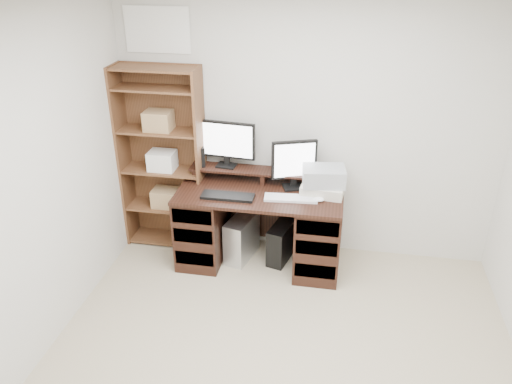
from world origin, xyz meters
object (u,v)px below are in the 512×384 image
(printer, at_px, (323,189))
(tower_black, at_px, (281,242))
(desk, at_px, (260,226))
(tower_silver, at_px, (242,238))
(monitor_small, at_px, (294,162))
(monitor_wide, at_px, (226,142))
(bookshelf, at_px, (163,158))

(printer, distance_m, tower_black, 0.71)
(printer, bearing_deg, desk, -168.10)
(desk, distance_m, tower_silver, 0.26)
(tower_silver, height_order, tower_black, tower_silver)
(monitor_small, distance_m, tower_silver, 0.92)
(monitor_small, xyz_separation_m, tower_silver, (-0.47, -0.11, -0.78))
(monitor_small, bearing_deg, printer, -37.21)
(desk, relative_size, monitor_wide, 2.74)
(monitor_wide, bearing_deg, desk, -28.69)
(printer, height_order, tower_black, printer)
(monitor_small, relative_size, bookshelf, 0.25)
(desk, relative_size, tower_black, 3.73)
(printer, height_order, bookshelf, bookshelf)
(tower_black, relative_size, bookshelf, 0.22)
(printer, relative_size, bookshelf, 0.21)
(monitor_wide, distance_m, monitor_small, 0.67)
(tower_black, bearing_deg, bookshelf, -173.33)
(desk, relative_size, monitor_small, 3.33)
(monitor_small, bearing_deg, monitor_wide, 151.22)
(desk, relative_size, printer, 4.02)
(tower_silver, distance_m, bookshelf, 1.08)
(monitor_wide, xyz_separation_m, tower_black, (0.56, -0.19, -0.93))
(desk, bearing_deg, tower_silver, 169.85)
(desk, xyz_separation_m, tower_black, (0.20, 0.06, -0.20))
(printer, bearing_deg, monitor_wide, 174.27)
(tower_silver, distance_m, tower_black, 0.38)
(monitor_wide, height_order, bookshelf, bookshelf)
(tower_silver, bearing_deg, printer, 16.08)
(bookshelf, bearing_deg, monitor_wide, 3.23)
(desk, distance_m, tower_black, 0.29)
(monitor_small, bearing_deg, tower_silver, 173.72)
(monitor_small, distance_m, bookshelf, 1.27)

